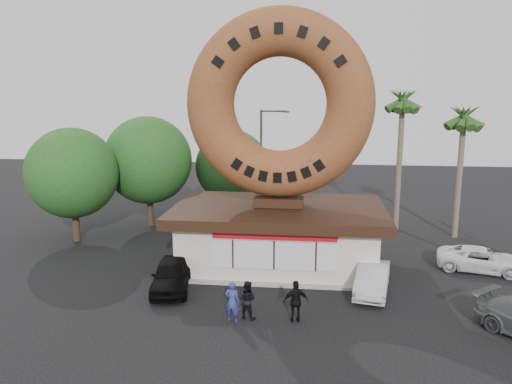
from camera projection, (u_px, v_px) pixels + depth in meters
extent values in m
plane|color=black|center=(268.00, 312.00, 21.41)|extent=(90.00, 90.00, 0.00)
cube|color=beige|center=(278.00, 238.00, 26.96)|extent=(10.00, 6.00, 3.00)
cube|color=#999993|center=(278.00, 263.00, 27.24)|extent=(10.60, 6.60, 0.15)
cube|color=#3F3F3F|center=(279.00, 210.00, 26.65)|extent=(10.00, 6.00, 0.10)
cube|color=black|center=(279.00, 211.00, 26.66)|extent=(11.20, 7.20, 0.55)
cube|color=silver|center=(274.00, 255.00, 23.98)|extent=(6.00, 0.12, 1.40)
cube|color=red|center=(274.00, 235.00, 23.76)|extent=(6.00, 0.10, 0.45)
cube|color=black|center=(279.00, 201.00, 26.55)|extent=(2.60, 1.40, 0.50)
torus|color=brown|center=(280.00, 104.00, 25.54)|extent=(9.67, 2.46, 9.67)
cylinder|color=#473321|center=(150.00, 203.00, 34.80)|extent=(0.44, 0.44, 3.30)
sphere|color=#1A4A1A|center=(148.00, 160.00, 34.21)|extent=(6.00, 6.00, 6.00)
cylinder|color=#473321|center=(232.00, 202.00, 36.18)|extent=(0.44, 0.44, 2.86)
sphere|color=#1A4A1A|center=(232.00, 166.00, 35.66)|extent=(5.20, 5.20, 5.20)
cylinder|color=#473321|center=(76.00, 217.00, 31.32)|extent=(0.44, 0.44, 3.08)
sphere|color=#1A4A1A|center=(72.00, 173.00, 30.76)|extent=(5.60, 5.60, 5.60)
cylinder|color=#726651|center=(399.00, 164.00, 33.31)|extent=(0.36, 0.36, 9.00)
cylinder|color=#726651|center=(459.00, 176.00, 31.56)|extent=(0.36, 0.36, 8.00)
cylinder|color=#59595E|center=(261.00, 165.00, 36.42)|extent=(0.18, 0.18, 8.00)
cylinder|color=#59595E|center=(274.00, 111.00, 35.54)|extent=(1.80, 0.12, 0.12)
cube|color=#59595E|center=(286.00, 112.00, 35.45)|extent=(0.45, 0.20, 0.12)
imported|color=navy|center=(232.00, 301.00, 20.36)|extent=(0.70, 0.54, 1.73)
imported|color=black|center=(247.00, 300.00, 20.65)|extent=(0.94, 0.82, 1.63)
imported|color=black|center=(296.00, 301.00, 20.33)|extent=(1.10, 0.63, 1.76)
imported|color=black|center=(171.00, 275.00, 23.69)|extent=(2.38, 4.47, 1.45)
imported|color=#B9B8BD|center=(372.00, 279.00, 23.37)|extent=(2.15, 4.28, 1.35)
imported|color=white|center=(482.00, 260.00, 26.17)|extent=(4.85, 3.15, 1.24)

